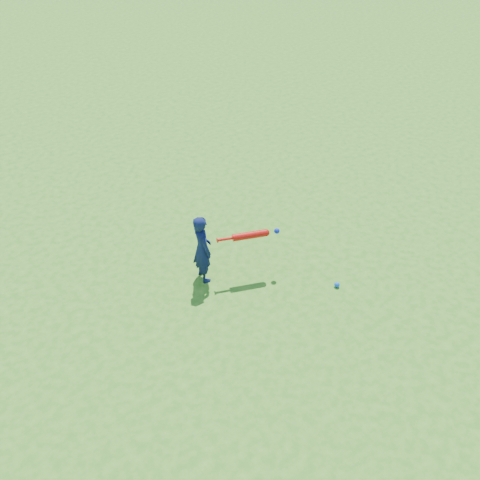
# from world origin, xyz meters

# --- Properties ---
(ground) EXTENTS (80.00, 80.00, 0.00)m
(ground) POSITION_xyz_m (0.00, 0.00, 0.00)
(ground) COLOR #34771C
(ground) RESTS_ON ground
(child) EXTENTS (0.28, 0.39, 0.98)m
(child) POSITION_xyz_m (0.57, -0.15, 0.49)
(child) COLOR #0E1645
(child) RESTS_ON ground
(ground_ball_blue) EXTENTS (0.07, 0.07, 0.07)m
(ground_ball_blue) POSITION_xyz_m (1.88, -1.33, 0.04)
(ground_ball_blue) COLOR blue
(ground_ball_blue) RESTS_ON ground
(bat_swing) EXTENTS (0.79, 0.36, 0.09)m
(bat_swing) POSITION_xyz_m (1.15, -0.44, 0.63)
(bat_swing) COLOR red
(bat_swing) RESTS_ON ground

